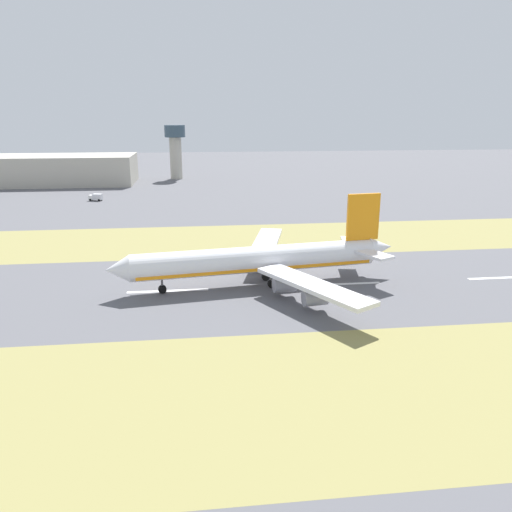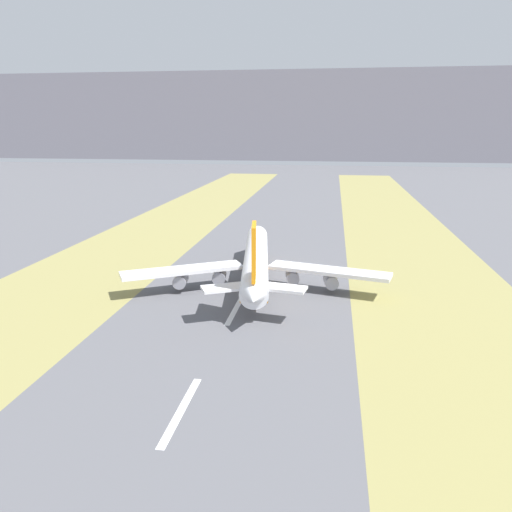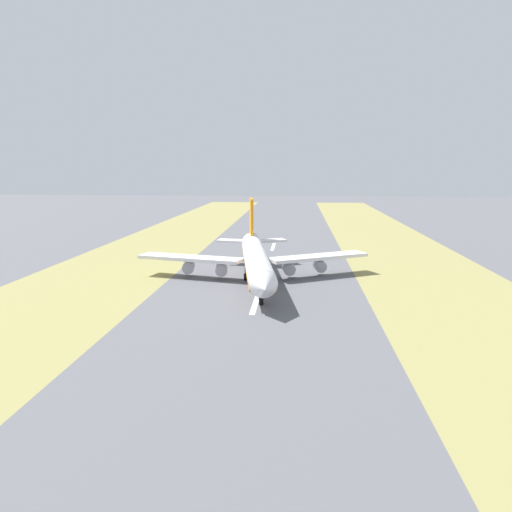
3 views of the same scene
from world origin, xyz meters
TOP-DOWN VIEW (x-y plane):
  - ground_plane at (0.00, 0.00)m, footprint 800.00×800.00m
  - grass_median_west at (-45.00, 0.00)m, footprint 40.00×600.00m
  - grass_median_east at (45.00, 0.00)m, footprint 40.00×600.00m
  - centreline_dash_near at (0.00, -54.28)m, footprint 1.20×18.00m
  - centreline_dash_mid at (0.00, -14.28)m, footprint 1.20×18.00m
  - centreline_dash_far at (0.00, 25.72)m, footprint 1.20×18.00m
  - airplane_main_jet at (1.80, 3.83)m, footprint 63.55×67.13m
  - mountain_ridge at (0.00, 520.00)m, footprint 800.00×120.00m

SIDE VIEW (x-z plane):
  - ground_plane at x=0.00m, z-range 0.00..0.00m
  - grass_median_west at x=-45.00m, z-range 0.00..0.01m
  - grass_median_east at x=45.00m, z-range 0.00..0.01m
  - centreline_dash_near at x=0.00m, z-range 0.00..0.01m
  - centreline_dash_mid at x=0.00m, z-range 0.00..0.01m
  - centreline_dash_far at x=0.00m, z-range 0.00..0.01m
  - airplane_main_jet at x=1.80m, z-range -4.08..16.12m
  - mountain_ridge at x=0.00m, z-range 0.00..98.58m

